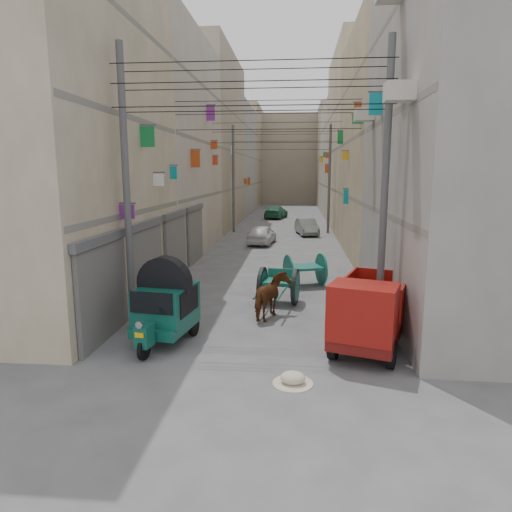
# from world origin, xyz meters

# --- Properties ---
(ground) EXTENTS (140.00, 140.00, 0.00)m
(ground) POSITION_xyz_m (0.00, 0.00, 0.00)
(ground) COLOR #4E4E50
(ground) RESTS_ON ground
(building_row_left) EXTENTS (8.00, 62.00, 14.00)m
(building_row_left) POSITION_xyz_m (-8.00, 34.13, 6.46)
(building_row_left) COLOR #C8B498
(building_row_left) RESTS_ON ground
(building_row_right) EXTENTS (8.00, 62.00, 14.00)m
(building_row_right) POSITION_xyz_m (8.00, 34.13, 6.46)
(building_row_right) COLOR #98948E
(building_row_right) RESTS_ON ground
(end_cap_building) EXTENTS (22.00, 10.00, 13.00)m
(end_cap_building) POSITION_xyz_m (0.00, 66.00, 6.50)
(end_cap_building) COLOR gray
(end_cap_building) RESTS_ON ground
(shutters_left) EXTENTS (0.18, 14.40, 2.88)m
(shutters_left) POSITION_xyz_m (-3.92, 10.38, 1.49)
(shutters_left) COLOR #4F4F54
(shutters_left) RESTS_ON ground
(signboards) EXTENTS (8.22, 40.52, 5.67)m
(signboards) POSITION_xyz_m (-0.01, 21.66, 3.43)
(signboards) COLOR red
(signboards) RESTS_ON ground
(ac_units) EXTENTS (0.70, 6.55, 3.35)m
(ac_units) POSITION_xyz_m (3.65, 7.67, 7.43)
(ac_units) COLOR beige
(ac_units) RESTS_ON ground
(utility_poles) EXTENTS (7.40, 22.20, 8.00)m
(utility_poles) POSITION_xyz_m (0.00, 17.00, 4.00)
(utility_poles) COLOR #515153
(utility_poles) RESTS_ON ground
(overhead_cables) EXTENTS (7.40, 22.52, 1.12)m
(overhead_cables) POSITION_xyz_m (0.00, 14.40, 6.77)
(overhead_cables) COLOR black
(overhead_cables) RESTS_ON ground
(auto_rickshaw) EXTENTS (1.69, 2.59, 1.77)m
(auto_rickshaw) POSITION_xyz_m (-2.22, 4.76, 1.04)
(auto_rickshaw) COLOR black
(auto_rickshaw) RESTS_ON ground
(tonga_cart) EXTENTS (1.48, 2.91, 1.26)m
(tonga_cart) POSITION_xyz_m (0.65, 8.69, 0.65)
(tonga_cart) COLOR black
(tonga_cart) RESTS_ON ground
(mini_truck) EXTENTS (2.57, 3.78, 1.95)m
(mini_truck) POSITION_xyz_m (3.07, 4.45, 0.94)
(mini_truck) COLOR black
(mini_truck) RESTS_ON ground
(second_cart) EXTENTS (1.80, 1.69, 1.30)m
(second_cart) POSITION_xyz_m (1.59, 11.31, 0.69)
(second_cart) COLOR #155C4F
(second_cart) RESTS_ON ground
(feed_sack) EXTENTS (0.55, 0.44, 0.27)m
(feed_sack) POSITION_xyz_m (1.21, 2.52, 0.14)
(feed_sack) COLOR beige
(feed_sack) RESTS_ON ground
(horse) EXTENTS (1.24, 1.81, 1.40)m
(horse) POSITION_xyz_m (0.50, 7.00, 0.70)
(horse) COLOR brown
(horse) RESTS_ON ground
(distant_car_white) EXTENTS (1.88, 3.78, 1.24)m
(distant_car_white) POSITION_xyz_m (-0.98, 22.15, 0.62)
(distant_car_white) COLOR silver
(distant_car_white) RESTS_ON ground
(distant_car_grey) EXTENTS (1.85, 3.74, 1.18)m
(distant_car_grey) POSITION_xyz_m (1.97, 26.84, 0.59)
(distant_car_grey) COLOR slate
(distant_car_grey) RESTS_ON ground
(distant_car_green) EXTENTS (2.48, 4.52, 1.24)m
(distant_car_green) POSITION_xyz_m (-0.86, 39.14, 0.62)
(distant_car_green) COLOR #216241
(distant_car_green) RESTS_ON ground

